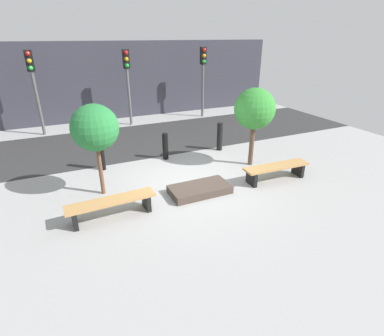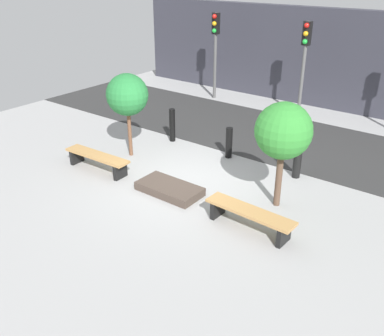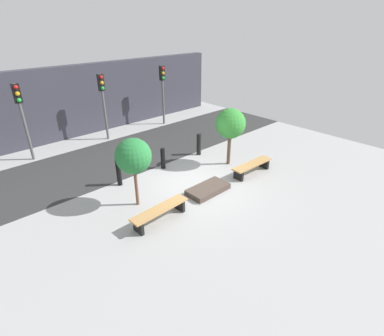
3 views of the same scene
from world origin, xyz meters
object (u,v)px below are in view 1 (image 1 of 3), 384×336
at_px(tree_behind_left_bench, 95,128).
at_px(bollard_far_left, 101,154).
at_px(bench_left, 111,204).
at_px(bollard_left, 165,146).
at_px(tree_behind_right_bench, 255,109).
at_px(traffic_light_west, 33,78).
at_px(planter_bed, 200,189).
at_px(traffic_light_mid_east, 203,69).
at_px(traffic_light_mid_west, 127,74).
at_px(bench_right, 276,169).
at_px(bollard_center, 220,137).

distance_m(tree_behind_left_bench, bollard_far_left, 2.03).
distance_m(bench_left, bollard_left, 3.64).
xyz_separation_m(tree_behind_right_bench, bollard_far_left, (-4.38, 1.57, -1.27)).
bearing_deg(traffic_light_west, bollard_far_left, -70.68).
bearing_deg(planter_bed, traffic_light_mid_east, 63.01).
bearing_deg(tree_behind_right_bench, traffic_light_mid_west, 110.49).
relative_size(bollard_left, traffic_light_mid_east, 0.27).
relative_size(bench_left, traffic_light_mid_east, 0.61).
bearing_deg(bollard_left, planter_bed, -90.00).
height_order(planter_bed, traffic_light_mid_west, traffic_light_mid_west).
distance_m(bench_right, bollard_left, 3.64).
xyz_separation_m(bench_left, bollard_left, (2.31, 2.81, 0.11)).
height_order(bench_right, bollard_center, bollard_center).
relative_size(tree_behind_right_bench, traffic_light_mid_west, 0.74).
bearing_deg(traffic_light_west, bench_left, -79.55).
bearing_deg(tree_behind_right_bench, bench_right, -90.00).
height_order(planter_bed, tree_behind_left_bench, tree_behind_left_bench).
relative_size(planter_bed, tree_behind_right_bench, 0.65).
bearing_deg(bench_left, traffic_light_mid_west, 70.43).
distance_m(tree_behind_right_bench, bollard_center, 2.04).
bearing_deg(bollard_center, bollard_left, 180.00).
height_order(bench_left, tree_behind_left_bench, tree_behind_left_bench).
bearing_deg(bench_right, bollard_far_left, 149.58).
distance_m(bollard_far_left, traffic_light_mid_west, 5.36).
height_order(bench_right, tree_behind_right_bench, tree_behind_right_bench).
bearing_deg(tree_behind_left_bench, traffic_light_mid_west, 69.51).
height_order(bollard_left, traffic_light_mid_west, traffic_light_mid_west).
bearing_deg(bench_left, tree_behind_left_bench, 87.72).
bearing_deg(bollard_left, bollard_far_left, 180.00).
distance_m(planter_bed, traffic_light_mid_east, 8.41).
bearing_deg(bollard_far_left, traffic_light_mid_west, 65.95).
height_order(bollard_far_left, traffic_light_mid_east, traffic_light_mid_east).
bearing_deg(traffic_light_west, planter_bed, -63.01).
bearing_deg(traffic_light_mid_east, tree_behind_left_bench, -134.09).
bearing_deg(tree_behind_left_bench, bollard_far_left, 80.94).
xyz_separation_m(bench_right, traffic_light_mid_east, (1.37, 7.44, 1.97)).
height_order(tree_behind_left_bench, traffic_light_mid_west, traffic_light_mid_west).
xyz_separation_m(bench_left, traffic_light_west, (-1.37, 7.44, 1.97)).
xyz_separation_m(bollard_left, bollard_center, (2.06, 0.00, 0.06)).
xyz_separation_m(tree_behind_right_bench, bollard_center, (-0.25, 1.57, -1.28)).
bearing_deg(traffic_light_mid_west, bollard_left, -90.00).
distance_m(bench_left, traffic_light_mid_east, 9.76).
relative_size(bench_right, planter_bed, 1.25).
bearing_deg(planter_bed, bollard_left, 90.00).
relative_size(bench_left, bollard_center, 2.01).
distance_m(traffic_light_west, traffic_light_mid_east, 7.37).
distance_m(bench_right, traffic_light_mid_west, 8.03).
bearing_deg(traffic_light_mid_east, traffic_light_west, 180.00).
bearing_deg(traffic_light_mid_west, bollard_center, -65.95).
relative_size(planter_bed, traffic_light_mid_west, 0.48).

